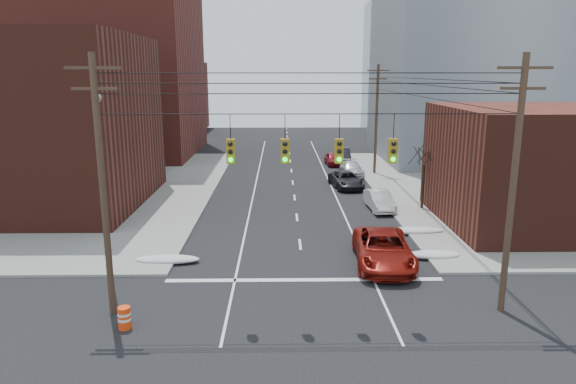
{
  "coord_description": "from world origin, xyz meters",
  "views": [
    {
      "loc": [
        -1.2,
        -17.67,
        10.22
      ],
      "look_at": [
        -0.72,
        13.22,
        3.0
      ],
      "focal_mm": 32.0,
      "sensor_mm": 36.0,
      "label": 1
    }
  ],
  "objects_px": {
    "lot_car_a": "(86,202)",
    "lot_car_b": "(127,183)",
    "red_pickup": "(383,249)",
    "lot_car_d": "(115,174)",
    "parked_car_c": "(346,180)",
    "parked_car_b": "(379,200)",
    "lot_car_c": "(25,206)",
    "parked_car_f": "(342,155)",
    "parked_car_e": "(333,159)",
    "construction_barrel": "(124,318)",
    "parked_car_a": "(385,245)",
    "parked_car_d": "(352,169)"
  },
  "relations": [
    {
      "from": "parked_car_c",
      "to": "parked_car_e",
      "type": "bearing_deg",
      "value": 82.09
    },
    {
      "from": "lot_car_d",
      "to": "construction_barrel",
      "type": "xyz_separation_m",
      "value": [
        9.06,
        -28.03,
        -0.46
      ]
    },
    {
      "from": "parked_car_c",
      "to": "parked_car_b",
      "type": "bearing_deg",
      "value": -86.69
    },
    {
      "from": "parked_car_d",
      "to": "parked_car_e",
      "type": "distance_m",
      "value": 6.2
    },
    {
      "from": "parked_car_a",
      "to": "parked_car_e",
      "type": "relative_size",
      "value": 0.88
    },
    {
      "from": "lot_car_a",
      "to": "lot_car_b",
      "type": "xyz_separation_m",
      "value": [
        1.09,
        6.75,
        0.03
      ]
    },
    {
      "from": "lot_car_a",
      "to": "construction_barrel",
      "type": "bearing_deg",
      "value": -173.07
    },
    {
      "from": "parked_car_e",
      "to": "lot_car_c",
      "type": "bearing_deg",
      "value": -143.99
    },
    {
      "from": "parked_car_e",
      "to": "parked_car_f",
      "type": "bearing_deg",
      "value": 57.49
    },
    {
      "from": "lot_car_a",
      "to": "lot_car_d",
      "type": "relative_size",
      "value": 0.89
    },
    {
      "from": "lot_car_a",
      "to": "lot_car_c",
      "type": "xyz_separation_m",
      "value": [
        -4.09,
        -0.79,
        -0.07
      ]
    },
    {
      "from": "lot_car_b",
      "to": "construction_barrel",
      "type": "relative_size",
      "value": 5.49
    },
    {
      "from": "lot_car_a",
      "to": "lot_car_b",
      "type": "bearing_deg",
      "value": -26.63
    },
    {
      "from": "parked_car_e",
      "to": "lot_car_b",
      "type": "relative_size",
      "value": 0.8
    },
    {
      "from": "parked_car_a",
      "to": "parked_car_d",
      "type": "relative_size",
      "value": 0.75
    },
    {
      "from": "parked_car_f",
      "to": "lot_car_d",
      "type": "bearing_deg",
      "value": -150.16
    },
    {
      "from": "parked_car_b",
      "to": "lot_car_a",
      "type": "distance_m",
      "value": 22.0
    },
    {
      "from": "lot_car_b",
      "to": "lot_car_d",
      "type": "relative_size",
      "value": 1.11
    },
    {
      "from": "parked_car_b",
      "to": "red_pickup",
      "type": "bearing_deg",
      "value": -103.48
    },
    {
      "from": "parked_car_e",
      "to": "parked_car_f",
      "type": "height_order",
      "value": "parked_car_f"
    },
    {
      "from": "construction_barrel",
      "to": "parked_car_c",
      "type": "bearing_deg",
      "value": 64.69
    },
    {
      "from": "lot_car_b",
      "to": "construction_barrel",
      "type": "height_order",
      "value": "lot_car_b"
    },
    {
      "from": "red_pickup",
      "to": "lot_car_d",
      "type": "relative_size",
      "value": 1.39
    },
    {
      "from": "parked_car_b",
      "to": "parked_car_d",
      "type": "distance_m",
      "value": 13.3
    },
    {
      "from": "parked_car_f",
      "to": "parked_car_e",
      "type": "bearing_deg",
      "value": -116.73
    },
    {
      "from": "parked_car_c",
      "to": "lot_car_b",
      "type": "distance_m",
      "value": 19.42
    },
    {
      "from": "parked_car_f",
      "to": "lot_car_d",
      "type": "height_order",
      "value": "lot_car_d"
    },
    {
      "from": "parked_car_c",
      "to": "lot_car_d",
      "type": "distance_m",
      "value": 21.51
    },
    {
      "from": "construction_barrel",
      "to": "lot_car_d",
      "type": "bearing_deg",
      "value": 107.91
    },
    {
      "from": "parked_car_e",
      "to": "construction_barrel",
      "type": "xyz_separation_m",
      "value": [
        -12.37,
        -37.76,
        -0.22
      ]
    },
    {
      "from": "parked_car_a",
      "to": "construction_barrel",
      "type": "relative_size",
      "value": 3.86
    },
    {
      "from": "lot_car_c",
      "to": "lot_car_b",
      "type": "bearing_deg",
      "value": -31.75
    },
    {
      "from": "parked_car_a",
      "to": "parked_car_b",
      "type": "distance_m",
      "value": 10.07
    },
    {
      "from": "parked_car_c",
      "to": "lot_car_d",
      "type": "xyz_separation_m",
      "value": [
        -21.43,
        1.86,
        0.22
      ]
    },
    {
      "from": "parked_car_a",
      "to": "parked_car_e",
      "type": "xyz_separation_m",
      "value": [
        0.0,
        29.32,
        0.09
      ]
    },
    {
      "from": "parked_car_d",
      "to": "lot_car_b",
      "type": "xyz_separation_m",
      "value": [
        -20.6,
        -7.08,
        0.16
      ]
    },
    {
      "from": "parked_car_c",
      "to": "parked_car_f",
      "type": "height_order",
      "value": "parked_car_f"
    },
    {
      "from": "parked_car_b",
      "to": "parked_car_e",
      "type": "height_order",
      "value": "parked_car_b"
    },
    {
      "from": "lot_car_b",
      "to": "lot_car_c",
      "type": "bearing_deg",
      "value": 164.04
    },
    {
      "from": "lot_car_b",
      "to": "parked_car_f",
      "type": "bearing_deg",
      "value": -34.38
    },
    {
      "from": "lot_car_b",
      "to": "lot_car_c",
      "type": "xyz_separation_m",
      "value": [
        -5.18,
        -7.54,
        -0.1
      ]
    },
    {
      "from": "red_pickup",
      "to": "lot_car_d",
      "type": "xyz_separation_m",
      "value": [
        -21.01,
        21.04,
        0.04
      ]
    },
    {
      "from": "parked_car_e",
      "to": "parked_car_f",
      "type": "xyz_separation_m",
      "value": [
        1.33,
        2.47,
        0.08
      ]
    },
    {
      "from": "parked_car_c",
      "to": "construction_barrel",
      "type": "height_order",
      "value": "parked_car_c"
    },
    {
      "from": "parked_car_a",
      "to": "parked_car_f",
      "type": "height_order",
      "value": "parked_car_f"
    },
    {
      "from": "lot_car_c",
      "to": "lot_car_d",
      "type": "relative_size",
      "value": 0.91
    },
    {
      "from": "parked_car_a",
      "to": "construction_barrel",
      "type": "height_order",
      "value": "parked_car_a"
    },
    {
      "from": "parked_car_d",
      "to": "lot_car_a",
      "type": "relative_size",
      "value": 1.17
    },
    {
      "from": "parked_car_a",
      "to": "parked_car_f",
      "type": "xyz_separation_m",
      "value": [
        1.33,
        31.79,
        0.17
      ]
    },
    {
      "from": "parked_car_b",
      "to": "lot_car_c",
      "type": "xyz_separation_m",
      "value": [
        -26.08,
        -1.33,
        0.03
      ]
    }
  ]
}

